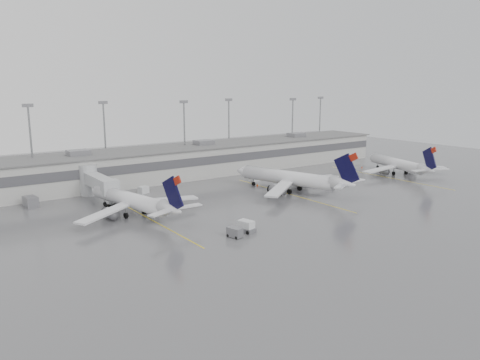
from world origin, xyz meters
TOP-DOWN VIEW (x-y plane):
  - ground at (0.00, 0.00)m, footprint 260.00×260.00m
  - terminal at (-0.01, 57.98)m, footprint 152.00×17.00m
  - light_masts at (0.00, 63.75)m, footprint 142.40×8.00m
  - jet_bridge_right at (-20.50, 45.72)m, footprint 4.00×17.20m
  - stand_markings at (-0.00, 24.00)m, footprint 105.25×40.00m
  - jet_mid_left at (-19.03, 27.84)m, footprint 26.35×29.83m
  - jet_mid_right at (19.51, 25.27)m, footprint 28.47×32.39m
  - jet_far_right at (58.63, 24.50)m, footprint 25.21×28.71m
  - baggage_tug at (-7.36, 7.01)m, footprint 2.67×3.51m
  - baggage_cart at (-10.56, 5.81)m, footprint 2.05×2.85m
  - gse_uld_b at (-9.68, 44.36)m, footprint 2.71×2.26m
  - gse_uld_c at (20.19, 40.82)m, footprint 2.91×2.17m
  - gse_loader at (-33.86, 45.98)m, footprint 2.64×3.85m
  - cone_b at (-12.68, 37.41)m, footprint 0.41×0.41m
  - cone_c at (16.65, 35.19)m, footprint 0.46×0.46m
  - cone_d at (58.34, 37.40)m, footprint 0.41×0.41m

SIDE VIEW (x-z plane):
  - ground at x=0.00m, z-range 0.00..0.00m
  - stand_markings at x=0.00m, z-range 0.00..0.01m
  - cone_b at x=-12.68m, z-range 0.00..0.65m
  - cone_d at x=58.34m, z-range 0.00..0.65m
  - cone_c at x=16.65m, z-range 0.00..0.73m
  - baggage_tug at x=-7.36m, z-range -0.22..1.80m
  - gse_uld_b at x=-9.68m, z-range 0.00..1.64m
  - baggage_cart at x=-10.56m, z-range 0.04..1.69m
  - gse_uld_c at x=20.19m, z-range 0.00..1.89m
  - gse_loader at x=-33.86m, z-range 0.00..2.26m
  - jet_far_right at x=58.63m, z-range -1.81..7.77m
  - jet_mid_left at x=-19.03m, z-range -1.84..7.90m
  - jet_mid_right at x=19.51m, z-range -2.04..8.73m
  - jet_bridge_right at x=-20.50m, z-range 0.37..7.37m
  - terminal at x=-0.01m, z-range -0.55..8.90m
  - light_masts at x=0.00m, z-range 1.73..22.33m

